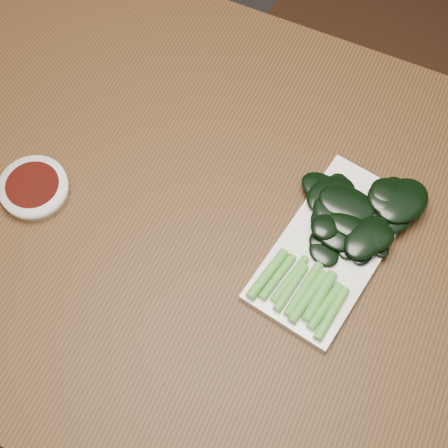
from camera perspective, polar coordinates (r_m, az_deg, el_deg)
ground at (r=1.63m, az=-0.83°, el=-10.97°), size 6.00×6.00×0.00m
table at (r=0.99m, az=-1.35°, el=-1.09°), size 1.40×0.80×0.75m
sauce_bowl at (r=0.97m, az=-16.95°, el=3.13°), size 0.10×0.10×0.03m
serving_plate at (r=0.90m, az=9.76°, el=-2.15°), size 0.18×0.29×0.01m
gai_lan at (r=0.90m, az=11.35°, el=0.06°), size 0.20×0.29×0.03m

